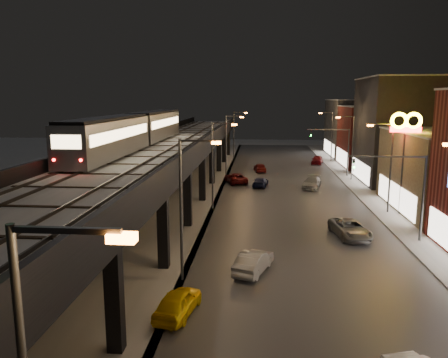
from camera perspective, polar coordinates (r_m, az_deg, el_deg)
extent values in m
cube|color=#46474D|center=(49.19, 8.58, -2.96)|extent=(17.00, 120.00, 0.06)
cube|color=#9FA1A8|center=(50.86, 19.90, -2.99)|extent=(4.00, 120.00, 0.14)
cube|color=#9FA1A8|center=(50.09, -7.04, -2.68)|extent=(11.00, 120.00, 0.06)
cube|color=black|center=(46.20, -7.95, 3.46)|extent=(9.00, 100.00, 1.00)
cube|color=black|center=(20.77, -14.12, -14.69)|extent=(0.70, 0.70, 5.30)
cube|color=black|center=(21.33, -23.96, -7.42)|extent=(8.00, 0.60, 0.50)
cube|color=black|center=(32.18, -20.98, -5.96)|extent=(0.70, 0.70, 5.30)
cube|color=black|center=(29.77, -7.94, -6.66)|extent=(0.70, 0.70, 5.30)
cube|color=black|center=(30.16, -14.94, -1.79)|extent=(8.00, 0.60, 0.50)
cube|color=black|center=(41.11, -15.01, -2.13)|extent=(0.70, 0.70, 5.30)
cube|color=black|center=(39.25, -4.77, -2.39)|extent=(0.70, 0.70, 5.30)
cube|color=black|center=(39.55, -10.12, 1.27)|extent=(8.00, 0.60, 0.50)
cube|color=black|center=(50.45, -11.22, 0.33)|extent=(0.70, 0.70, 5.30)
cube|color=black|center=(48.95, -2.86, 0.21)|extent=(0.70, 0.70, 5.30)
cube|color=black|center=(49.18, -7.17, 3.14)|extent=(8.00, 0.60, 0.50)
cube|color=black|center=(60.00, -8.63, 2.01)|extent=(0.70, 0.70, 5.30)
cube|color=black|center=(58.74, -1.58, 1.95)|extent=(0.70, 0.70, 5.30)
cube|color=black|center=(58.94, -5.18, 4.39)|extent=(8.00, 0.60, 0.50)
cube|color=black|center=(69.67, -6.75, 3.23)|extent=(0.70, 0.70, 5.30)
cube|color=black|center=(68.59, -0.67, 3.19)|extent=(0.70, 0.70, 5.30)
cube|color=black|center=(68.76, -3.76, 5.28)|extent=(8.00, 0.60, 0.50)
cube|color=black|center=(79.43, -5.33, 4.14)|extent=(0.70, 0.70, 5.30)
cube|color=black|center=(78.48, 0.01, 4.11)|extent=(0.70, 0.70, 5.30)
cube|color=black|center=(78.63, -2.69, 5.94)|extent=(8.00, 0.60, 0.50)
cube|color=black|center=(89.24, -4.22, 4.86)|extent=(0.70, 0.70, 5.30)
cube|color=black|center=(88.40, 0.55, 4.83)|extent=(0.70, 0.70, 5.30)
cube|color=black|center=(88.53, -1.86, 6.46)|extent=(8.00, 0.60, 0.50)
cube|color=#B2B7C1|center=(46.13, -7.97, 4.17)|extent=(8.40, 100.00, 0.16)
cube|color=#332D28|center=(46.92, -11.82, 4.35)|extent=(0.08, 98.00, 0.16)
cube|color=#332D28|center=(46.53, -10.12, 4.36)|extent=(0.08, 98.00, 0.16)
cube|color=#332D28|center=(45.85, -6.41, 4.37)|extent=(0.08, 98.00, 0.16)
cube|color=#332D28|center=(45.59, -4.62, 4.37)|extent=(0.08, 98.00, 0.16)
cube|color=black|center=(32.71, -13.30, 1.62)|extent=(7.80, 0.24, 0.06)
cube|color=black|center=(48.06, -7.45, 4.57)|extent=(7.80, 0.24, 0.06)
cube|color=black|center=(63.73, -4.43, 6.07)|extent=(7.80, 0.24, 0.06)
cube|color=black|center=(79.53, -2.60, 6.96)|extent=(7.80, 0.24, 0.06)
cube|color=black|center=(45.33, -2.59, 4.75)|extent=(0.30, 100.00, 1.10)
cube|color=black|center=(47.22, -13.16, 4.72)|extent=(0.30, 100.00, 1.10)
cube|color=#F3E3CA|center=(47.85, 21.46, -2.04)|extent=(0.10, 12.00, 2.40)
cube|color=#232328|center=(64.07, 22.93, 5.75)|extent=(12.00, 13.00, 14.00)
cube|color=#F3E3CA|center=(63.06, 17.35, 1.10)|extent=(0.10, 10.40, 2.40)
cube|color=#B2B7C1|center=(63.98, 23.39, 12.08)|extent=(12.20, 13.20, 0.16)
cube|color=maroon|center=(77.61, 19.64, 5.18)|extent=(12.00, 12.00, 10.00)
cube|color=#F3E3CA|center=(76.64, 15.11, 2.80)|extent=(0.10, 9.60, 2.40)
cube|color=#B2B7C1|center=(77.36, 19.88, 8.92)|extent=(12.20, 12.20, 0.16)
cube|color=#363637|center=(91.13, 17.43, 6.32)|extent=(12.00, 16.00, 11.00)
cube|color=#F3E3CA|center=(90.34, 13.54, 3.99)|extent=(0.10, 12.80, 2.40)
cube|color=#B2B7C1|center=(90.94, 17.62, 9.83)|extent=(12.20, 16.20, 0.16)
cube|color=#38383A|center=(8.92, -20.01, -6.31)|extent=(2.20, 0.12, 0.12)
cube|color=orange|center=(8.56, -13.19, -7.48)|extent=(0.55, 0.28, 0.18)
cylinder|color=#38383A|center=(27.07, -5.64, -4.28)|extent=(0.18, 0.18, 9.00)
cube|color=#38383A|center=(26.12, -3.43, 5.03)|extent=(2.20, 0.12, 0.12)
cube|color=orange|center=(26.00, -1.02, 4.75)|extent=(0.55, 0.28, 0.18)
cube|color=orange|center=(28.00, 27.26, 4.00)|extent=(0.55, 0.28, 0.18)
cylinder|color=#38383A|center=(44.53, -1.51, 1.61)|extent=(0.18, 0.18, 9.00)
cube|color=#38383A|center=(43.96, -0.11, 7.26)|extent=(2.20, 0.12, 0.12)
cube|color=orange|center=(43.89, 1.34, 7.10)|extent=(0.55, 0.28, 0.18)
cylinder|color=#38383A|center=(46.12, 20.92, 1.22)|extent=(0.18, 0.18, 9.00)
cube|color=#38383A|center=(45.37, 19.94, 6.74)|extent=(2.20, 0.12, 0.12)
cube|color=orange|center=(45.11, 18.58, 6.65)|extent=(0.55, 0.28, 0.18)
cylinder|color=#38383A|center=(62.30, 0.28, 4.16)|extent=(0.18, 0.18, 9.00)
cube|color=#38383A|center=(61.89, 1.31, 8.20)|extent=(2.20, 0.12, 0.12)
cube|color=orange|center=(61.84, 2.33, 8.08)|extent=(0.55, 0.28, 0.18)
cylinder|color=#38383A|center=(63.45, 16.46, 3.84)|extent=(0.18, 0.18, 9.00)
cube|color=#38383A|center=(62.91, 15.68, 7.85)|extent=(2.20, 0.12, 0.12)
cube|color=orange|center=(62.71, 14.68, 7.78)|extent=(0.55, 0.28, 0.18)
cylinder|color=#38383A|center=(80.17, 1.28, 5.57)|extent=(0.18, 0.18, 9.00)
cube|color=#38383A|center=(79.86, 2.09, 8.71)|extent=(2.20, 0.12, 0.12)
cube|color=orange|center=(79.82, 2.88, 8.62)|extent=(0.55, 0.28, 0.18)
cylinder|color=#38383A|center=(81.07, 13.92, 5.32)|extent=(0.18, 0.18, 9.00)
cube|color=#38383A|center=(80.65, 13.28, 8.46)|extent=(2.20, 0.12, 0.12)
cube|color=orange|center=(80.50, 12.49, 8.40)|extent=(0.55, 0.28, 0.18)
cylinder|color=#38383A|center=(37.89, 24.55, -2.47)|extent=(0.20, 0.20, 7.00)
cube|color=#38383A|center=(36.40, 20.50, 2.76)|extent=(6.00, 0.12, 0.12)
imported|color=black|center=(35.87, 16.61, 2.08)|extent=(0.20, 0.16, 1.00)
sphere|color=#0CFF26|center=(35.76, 16.63, 1.64)|extent=(0.18, 0.18, 0.18)
cylinder|color=#38383A|center=(66.48, 15.90, 3.29)|extent=(0.20, 0.20, 7.00)
cube|color=#38383A|center=(65.64, 13.47, 6.30)|extent=(6.00, 0.12, 0.12)
imported|color=black|center=(65.35, 11.27, 5.93)|extent=(0.20, 0.16, 1.00)
sphere|color=#0CFF26|center=(65.22, 11.28, 5.70)|extent=(0.18, 0.18, 0.18)
cube|color=gray|center=(37.71, -14.87, 5.20)|extent=(2.65, 15.98, 3.01)
cube|color=black|center=(37.60, -14.98, 7.66)|extent=(2.37, 15.53, 0.23)
cube|color=#FFD99D|center=(38.14, -16.79, 5.78)|extent=(0.05, 14.61, 0.82)
cube|color=#FFD99D|center=(37.25, -12.95, 5.86)|extent=(0.05, 14.61, 0.82)
cube|color=gray|center=(53.82, -8.89, 6.91)|extent=(2.65, 15.98, 3.01)
cube|color=black|center=(53.75, -8.93, 8.63)|extent=(2.37, 15.53, 0.23)
cube|color=#FFD99D|center=(54.13, -10.28, 7.32)|extent=(0.05, 14.61, 0.82)
cube|color=#FFD99D|center=(53.51, -7.50, 7.36)|extent=(0.05, 14.61, 0.82)
cube|color=#FFD99D|center=(30.27, -19.94, 4.57)|extent=(2.01, 0.05, 0.91)
sphere|color=#FF0C0C|center=(30.78, -21.36, 2.34)|extent=(0.18, 0.18, 0.18)
sphere|color=#FF0C0C|center=(30.02, -18.23, 2.34)|extent=(0.18, 0.18, 0.18)
imported|color=#EEC000|center=(24.14, -6.04, -15.85)|extent=(2.32, 4.27, 1.38)
imported|color=#95969C|center=(29.38, 3.88, -10.82)|extent=(2.81, 4.59, 1.43)
imported|color=maroon|center=(59.23, 1.57, 0.10)|extent=(3.74, 5.45, 1.38)
imported|color=black|center=(56.96, 4.77, -0.44)|extent=(2.25, 4.39, 1.22)
imported|color=maroon|center=(68.40, 4.73, 1.46)|extent=(2.16, 4.20, 1.37)
imported|color=gray|center=(37.78, 16.13, -6.33)|extent=(3.22, 5.46, 1.42)
imported|color=gray|center=(56.83, 11.39, -0.54)|extent=(3.11, 5.21, 1.41)
imported|color=maroon|center=(78.17, 12.07, 2.44)|extent=(2.65, 4.62, 1.48)
cylinder|color=#38383A|center=(45.98, 22.26, 0.56)|extent=(0.24, 0.24, 8.14)
cube|color=#FF0C0C|center=(45.49, 22.64, 5.99)|extent=(2.85, 0.25, 0.51)
torus|color=yellow|center=(45.24, 21.92, 7.06)|extent=(1.66, 0.37, 1.65)
torus|color=yellow|center=(45.65, 23.51, 6.97)|extent=(1.66, 0.37, 1.65)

